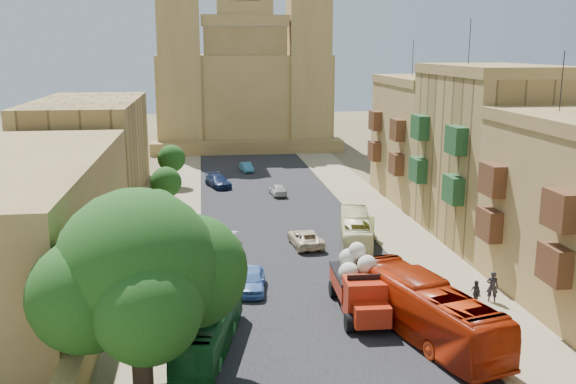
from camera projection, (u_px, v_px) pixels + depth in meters
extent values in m
cube|color=black|center=(282.00, 227.00, 55.12)|extent=(14.00, 140.00, 0.01)
cube|color=#867757|center=(389.00, 223.00, 56.36)|extent=(5.00, 140.00, 0.01)
cube|color=#867757|center=(170.00, 231.00, 53.89)|extent=(5.00, 140.00, 0.01)
cube|color=#867757|center=(361.00, 224.00, 56.02)|extent=(0.25, 140.00, 0.12)
cube|color=#867757|center=(200.00, 230.00, 54.20)|extent=(0.25, 140.00, 0.12)
cylinder|color=black|center=(562.00, 81.00, 38.54)|extent=(0.06, 0.06, 3.60)
cube|color=#512E1B|center=(554.00, 264.00, 33.59)|extent=(0.90, 2.20, 2.00)
cube|color=#512E1B|center=(489.00, 224.00, 41.17)|extent=(0.90, 2.20, 2.00)
cube|color=#512E1B|center=(559.00, 210.00, 32.95)|extent=(0.90, 2.20, 2.00)
cube|color=#512E1B|center=(492.00, 180.00, 40.53)|extent=(0.90, 2.20, 2.00)
cube|color=olive|center=(489.00, 158.00, 50.95)|extent=(8.00, 14.00, 13.00)
cube|color=olive|center=(495.00, 70.00, 49.43)|extent=(8.20, 14.00, 0.80)
cylinder|color=black|center=(470.00, 41.00, 51.52)|extent=(0.06, 0.06, 3.60)
cube|color=#1D4925|center=(453.00, 189.00, 46.92)|extent=(0.90, 2.20, 2.00)
cube|color=#1D4925|center=(418.00, 170.00, 54.50)|extent=(0.90, 2.20, 2.00)
cube|color=#1D4925|center=(456.00, 140.00, 46.12)|extent=(0.90, 2.20, 2.00)
cube|color=#1D4925|center=(420.00, 127.00, 53.70)|extent=(0.90, 2.20, 2.00)
cube|color=olive|center=(428.00, 142.00, 64.65)|extent=(8.00, 14.00, 11.50)
cube|color=olive|center=(431.00, 81.00, 63.30)|extent=(8.20, 14.00, 0.80)
cylinder|color=black|center=(413.00, 58.00, 65.39)|extent=(0.06, 0.06, 3.60)
cube|color=#512E1B|center=(396.00, 164.00, 60.58)|extent=(0.90, 2.20, 2.00)
cube|color=#512E1B|center=(374.00, 151.00, 68.16)|extent=(0.90, 2.20, 2.00)
cube|color=#512E1B|center=(397.00, 130.00, 59.87)|extent=(0.90, 2.20, 2.00)
cube|color=#512E1B|center=(375.00, 121.00, 67.45)|extent=(0.90, 2.20, 2.00)
cube|color=olive|center=(118.00, 261.00, 43.63)|extent=(1.00, 40.00, 1.80)
cube|color=olive|center=(21.00, 225.00, 40.26)|extent=(10.00, 28.00, 8.40)
cube|color=olive|center=(89.00, 149.00, 65.22)|extent=(10.00, 22.00, 10.00)
cube|color=olive|center=(242.00, 99.00, 102.90)|extent=(26.00, 20.00, 14.00)
cube|color=olive|center=(248.00, 147.00, 94.08)|extent=(28.00, 4.00, 1.80)
cube|color=olive|center=(246.00, 83.00, 93.73)|extent=(12.00, 2.00, 16.00)
cube|color=olive|center=(245.00, 20.00, 91.77)|extent=(12.60, 2.40, 1.60)
cube|color=olive|center=(245.00, 8.00, 91.40)|extent=(8.00, 2.00, 2.40)
cube|color=olive|center=(179.00, 52.00, 92.76)|extent=(6.00, 6.00, 29.00)
cube|color=olive|center=(309.00, 52.00, 95.23)|extent=(6.00, 6.00, 29.00)
cylinder|color=#38271C|center=(142.00, 355.00, 28.36)|extent=(0.93, 0.93, 3.54)
sphere|color=#12380F|center=(137.00, 270.00, 27.48)|extent=(7.08, 7.08, 7.08)
sphere|color=#12380F|center=(191.00, 271.00, 28.98)|extent=(5.22, 5.22, 5.22)
sphere|color=#12380F|center=(86.00, 296.00, 26.57)|extent=(4.84, 4.84, 4.84)
sphere|color=#12380F|center=(147.00, 310.00, 25.60)|extent=(4.47, 4.47, 4.47)
sphere|color=#12380F|center=(118.00, 240.00, 29.17)|extent=(4.10, 4.10, 4.10)
cylinder|color=#38271C|center=(146.00, 301.00, 36.17)|extent=(0.44, 0.44, 2.27)
sphere|color=#12380F|center=(144.00, 262.00, 35.67)|extent=(3.30, 3.30, 3.30)
cylinder|color=#38271C|center=(159.00, 240.00, 47.78)|extent=(0.44, 0.44, 2.21)
sphere|color=#12380F|center=(157.00, 211.00, 47.29)|extent=(3.21, 3.21, 3.21)
cylinder|color=#38271C|center=(167.00, 203.00, 59.41)|extent=(0.44, 0.44, 1.98)
sphere|color=#12380F|center=(166.00, 182.00, 58.97)|extent=(2.88, 2.88, 2.88)
cylinder|color=#38271C|center=(172.00, 177.00, 71.00)|extent=(0.44, 0.44, 2.10)
sphere|color=#12380F|center=(171.00, 159.00, 70.53)|extent=(3.06, 3.06, 3.06)
cube|color=#AF230D|center=(356.00, 282.00, 38.20)|extent=(2.64, 4.19, 1.03)
cube|color=black|center=(356.00, 273.00, 38.08)|extent=(2.70, 4.25, 0.14)
cube|color=#AF230D|center=(366.00, 297.00, 35.63)|extent=(2.46, 2.01, 2.06)
cube|color=#AF230D|center=(371.00, 315.00, 34.40)|extent=(1.98, 1.43, 1.14)
cube|color=black|center=(366.00, 283.00, 35.45)|extent=(2.17, 0.18, 1.03)
cylinder|color=black|center=(349.00, 323.00, 34.74)|extent=(0.43, 1.04, 1.03)
cylinder|color=black|center=(390.00, 321.00, 34.97)|extent=(0.43, 1.04, 1.03)
cylinder|color=black|center=(333.00, 289.00, 39.62)|extent=(0.43, 1.04, 1.03)
cylinder|color=black|center=(369.00, 287.00, 39.85)|extent=(0.43, 1.04, 1.03)
sphere|color=beige|center=(349.00, 273.00, 37.29)|extent=(1.26, 1.26, 1.26)
sphere|color=beige|center=(367.00, 270.00, 37.74)|extent=(1.26, 1.26, 1.26)
sphere|color=beige|center=(354.00, 265.00, 38.68)|extent=(1.26, 1.26, 1.26)
sphere|color=beige|center=(349.00, 258.00, 37.94)|extent=(1.14, 1.14, 1.14)
sphere|color=beige|center=(367.00, 265.00, 36.93)|extent=(1.14, 1.14, 1.14)
sphere|color=beige|center=(357.00, 251.00, 37.65)|extent=(1.03, 1.03, 1.03)
cube|color=#42531F|center=(360.00, 235.00, 49.48)|extent=(3.26, 4.89, 1.86)
cylinder|color=black|center=(347.00, 248.00, 48.25)|extent=(0.51, 0.80, 0.74)
cylinder|color=black|center=(370.00, 249.00, 47.94)|extent=(0.51, 0.80, 0.74)
cylinder|color=black|center=(350.00, 236.00, 51.26)|extent=(0.51, 0.80, 0.74)
cylinder|color=black|center=(372.00, 237.00, 50.95)|extent=(0.51, 0.80, 0.74)
imported|color=#176328|center=(209.00, 327.00, 32.55)|extent=(3.91, 9.03, 2.45)
imported|color=#AB2509|center=(426.00, 310.00, 33.79)|extent=(5.51, 11.67, 3.17)
imported|color=#F9F4B5|center=(356.00, 231.00, 49.29)|extent=(3.90, 9.39, 2.55)
imported|color=#5180C7|center=(252.00, 280.00, 40.54)|extent=(2.19, 4.36, 1.43)
imported|color=white|center=(228.00, 241.00, 49.26)|extent=(1.98, 3.74, 1.17)
imported|color=beige|center=(305.00, 238.00, 49.77)|extent=(2.55, 4.81, 1.29)
imported|color=#111F43|center=(218.00, 181.00, 70.82)|extent=(3.26, 5.04, 1.36)
imported|color=beige|center=(278.00, 190.00, 66.90)|extent=(1.78, 3.70, 1.22)
imported|color=teal|center=(247.00, 167.00, 79.86)|extent=(1.68, 3.55, 1.12)
imported|color=black|center=(492.00, 287.00, 38.73)|extent=(0.83, 0.71, 1.94)
imported|color=#333334|center=(476.00, 294.00, 38.03)|extent=(0.53, 1.01, 1.65)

